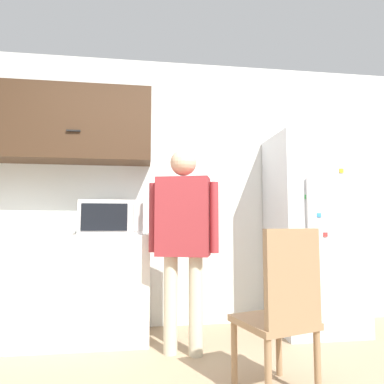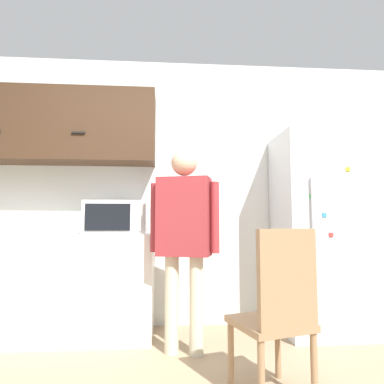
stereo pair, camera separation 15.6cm
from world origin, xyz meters
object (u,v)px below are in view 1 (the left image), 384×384
at_px(person, 183,228).
at_px(chair, 282,307).
at_px(refrigerator, 313,231).
at_px(microwave, 113,217).

relative_size(person, chair, 1.63).
bearing_deg(person, chair, -38.82).
bearing_deg(refrigerator, person, -162.45).
bearing_deg(person, microwave, 162.12).
xyz_separation_m(microwave, person, (0.59, -0.41, -0.09)).
distance_m(person, refrigerator, 1.37).
height_order(microwave, person, person).
relative_size(microwave, chair, 0.55).
bearing_deg(microwave, chair, -46.53).
bearing_deg(person, refrigerator, 34.56).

